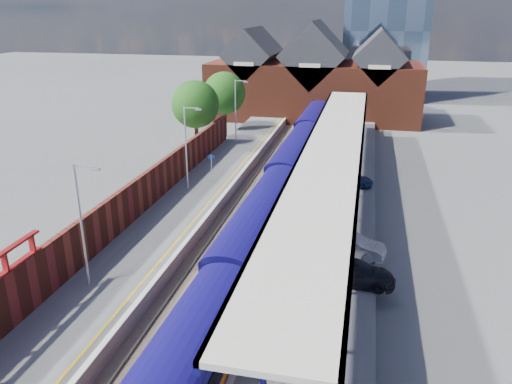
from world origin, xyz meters
TOP-DOWN VIEW (x-y plane):
  - ground at (0.00, 30.00)m, footprint 240.00×240.00m
  - ballast_bed at (0.00, 20.00)m, footprint 6.00×76.00m
  - rails at (0.00, 20.00)m, footprint 4.51×76.00m
  - left_platform at (-5.50, 20.00)m, footprint 5.00×76.00m
  - right_platform at (6.00, 20.00)m, footprint 6.00×76.00m
  - coping_left at (-3.15, 20.00)m, footprint 0.30×76.00m
  - coping_right at (3.15, 20.00)m, footprint 0.30×76.00m
  - yellow_line at (-3.75, 20.00)m, footprint 0.14×76.00m
  - train at (1.49, 22.09)m, footprint 3.15×65.95m
  - canopy at (5.48, 21.95)m, footprint 4.50×52.00m
  - lamp_post_b at (-6.36, 6.00)m, footprint 1.48×0.18m
  - lamp_post_c at (-6.36, 22.00)m, footprint 1.48×0.18m
  - lamp_post_d at (-6.36, 38.00)m, footprint 1.48×0.18m
  - platform_sign at (-5.00, 24.00)m, footprint 0.55×0.08m
  - brick_wall at (-8.10, 13.54)m, footprint 0.35×50.00m
  - station_building at (0.00, 58.00)m, footprint 30.00×12.12m
  - tree_near at (-10.35, 35.91)m, footprint 5.20×5.20m
  - tree_far at (-9.35, 43.91)m, footprint 5.20×5.20m
  - parked_car_silver at (7.48, 12.70)m, footprint 4.36×2.10m
  - parked_car_dark at (7.74, 9.40)m, footprint 4.73×2.19m
  - parked_car_blue at (6.88, 25.78)m, footprint 4.00×2.12m

SIDE VIEW (x-z plane):
  - ground at x=0.00m, z-range 0.00..0.00m
  - ballast_bed at x=0.00m, z-range 0.00..0.06m
  - rails at x=0.00m, z-range 0.05..0.19m
  - left_platform at x=-5.50m, z-range 0.00..1.00m
  - right_platform at x=6.00m, z-range 0.00..1.00m
  - yellow_line at x=-3.75m, z-range 1.00..1.01m
  - coping_left at x=-3.15m, z-range 1.00..1.05m
  - coping_right at x=3.15m, z-range 1.00..1.05m
  - parked_car_blue at x=6.88m, z-range 1.00..2.07m
  - parked_car_dark at x=7.74m, z-range 1.00..2.34m
  - parked_car_silver at x=7.48m, z-range 1.00..2.38m
  - train at x=1.49m, z-range 0.40..3.85m
  - brick_wall at x=-8.10m, z-range 0.52..4.38m
  - platform_sign at x=-5.00m, z-range 1.44..3.94m
  - lamp_post_b at x=-6.36m, z-range 1.49..8.49m
  - lamp_post_c at x=-6.36m, z-range 1.49..8.49m
  - lamp_post_d at x=-6.36m, z-range 1.49..8.49m
  - canopy at x=5.48m, z-range 3.01..7.49m
  - tree_near at x=-10.35m, z-range 1.30..9.40m
  - tree_far at x=-9.35m, z-range 1.30..9.40m
  - station_building at x=0.00m, z-range -1.44..12.34m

